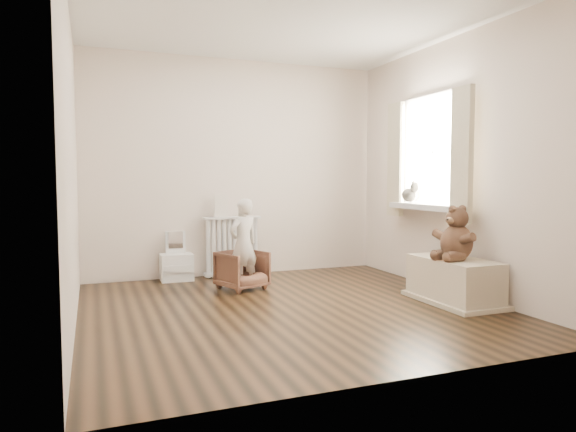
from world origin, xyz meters
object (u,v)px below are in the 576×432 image
object	(u,v)px
armchair	(242,270)
teddy_bear	(457,232)
child	(243,244)
toy_vanity	(176,257)
radiator	(232,244)
toy_bench	(454,281)
plush_cat	(410,194)

from	to	relation	value
armchair	teddy_bear	size ratio (longest dim) A/B	0.91
armchair	teddy_bear	bearing A→B (deg)	-59.76
teddy_bear	child	bearing A→B (deg)	133.23
toy_vanity	teddy_bear	world-z (taller)	teddy_bear
radiator	child	size ratio (longest dim) A/B	0.76
toy_bench	teddy_bear	distance (m)	0.47
toy_bench	radiator	bearing A→B (deg)	128.40
toy_vanity	plush_cat	xyz separation A→B (m)	(2.42, -1.07, 0.72)
toy_vanity	plush_cat	world-z (taller)	plush_cat
radiator	armchair	xyz separation A→B (m)	(-0.09, -0.76, -0.18)
armchair	toy_bench	bearing A→B (deg)	-58.20
plush_cat	teddy_bear	bearing A→B (deg)	-100.74
radiator	plush_cat	world-z (taller)	plush_cat
toy_vanity	armchair	size ratio (longest dim) A/B	1.25
plush_cat	armchair	bearing A→B (deg)	168.27
toy_vanity	plush_cat	size ratio (longest dim) A/B	1.98
toy_vanity	toy_bench	size ratio (longest dim) A/B	0.64
toy_vanity	armchair	distance (m)	0.93
radiator	toy_vanity	distance (m)	0.68
child	plush_cat	distance (m)	1.94
child	toy_bench	xyz separation A→B (m)	(1.71, -1.23, -0.29)
teddy_bear	plush_cat	world-z (taller)	plush_cat
radiator	plush_cat	bearing A→B (deg)	-32.13
plush_cat	toy_bench	bearing A→B (deg)	-99.83
child	teddy_bear	size ratio (longest dim) A/B	1.89
armchair	plush_cat	distance (m)	2.04
armchair	toy_bench	world-z (taller)	armchair
teddy_bear	armchair	bearing A→B (deg)	132.17
armchair	plush_cat	world-z (taller)	plush_cat
toy_vanity	teddy_bear	size ratio (longest dim) A/B	1.14
toy_bench	toy_vanity	bearing A→B (deg)	138.67
armchair	plush_cat	size ratio (longest dim) A/B	1.58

